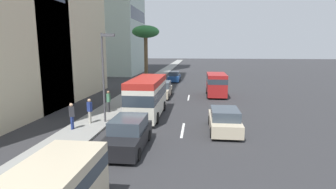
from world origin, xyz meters
name	(u,v)px	position (x,y,z in m)	size (l,w,h in m)	color
ground_plane	(190,90)	(31.50, 0.00, 0.00)	(198.00, 198.00, 0.00)	#2D2D30
sidewalk_right	(141,88)	(31.50, 6.58, 0.07)	(162.00, 2.63, 0.15)	gray
lane_stripe_mid	(183,130)	(14.16, 0.00, 0.01)	(3.20, 0.16, 0.01)	silver
lane_stripe_far	(189,98)	(25.88, 0.00, 0.01)	(3.20, 0.16, 0.01)	silver
minibus_lead	(147,96)	(17.51, 3.00, 1.68)	(6.90, 2.33, 3.07)	silver
car_second	(174,77)	(39.74, 2.80, 0.76)	(4.60, 1.84, 1.61)	#1E478C
car_third	(162,90)	(26.04, 2.98, 0.80)	(4.76, 1.93, 1.70)	beige
van_fourth	(216,83)	(27.16, -3.05, 1.45)	(4.78, 2.19, 2.54)	#A51E1E
car_fifth	(128,134)	(10.59, 2.76, 0.80)	(4.52, 1.92, 1.70)	black
car_sixth	(224,120)	(14.24, -2.72, 0.73)	(4.44, 1.95, 1.54)	beige
pedestrian_near_lamp	(109,100)	(17.95, 6.35, 1.14)	(0.32, 0.23, 1.79)	#333338
pedestrian_mid_block	(90,110)	(14.60, 6.59, 1.13)	(0.33, 0.38, 1.76)	beige
pedestrian_by_tree	(72,115)	(13.13, 7.19, 1.11)	(0.36, 0.39, 1.74)	navy
palm_tree	(146,34)	(33.69, 6.22, 7.28)	(3.73, 3.73, 8.25)	brown
street_lamp	(105,68)	(15.08, 5.55, 4.06)	(0.24, 0.97, 6.27)	#4C4C51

